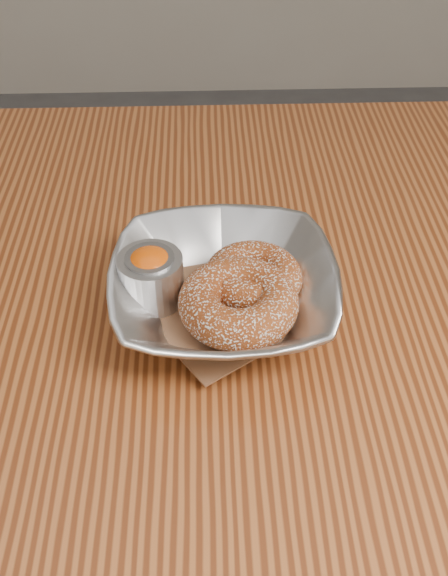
{
  "coord_description": "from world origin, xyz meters",
  "views": [
    {
      "loc": [
        0.03,
        -0.49,
        1.2
      ],
      "look_at": [
        0.04,
        -0.02,
        0.78
      ],
      "focal_mm": 42.0,
      "sensor_mm": 36.0,
      "label": 1
    }
  ],
  "objects_px": {
    "table": "(183,362)",
    "donut_back": "(253,277)",
    "donut_front": "(238,302)",
    "ramekin": "(151,276)",
    "serving_bowl": "(224,291)"
  },
  "relations": [
    {
      "from": "donut_front",
      "to": "donut_back",
      "type": "bearing_deg",
      "value": 67.02
    },
    {
      "from": "donut_back",
      "to": "donut_front",
      "type": "relative_size",
      "value": 0.85
    },
    {
      "from": "donut_front",
      "to": "ramekin",
      "type": "distance_m",
      "value": 0.09
    },
    {
      "from": "ramekin",
      "to": "serving_bowl",
      "type": "bearing_deg",
      "value": -9.27
    },
    {
      "from": "table",
      "to": "ramekin",
      "type": "relative_size",
      "value": 19.6
    },
    {
      "from": "table",
      "to": "donut_back",
      "type": "xyz_separation_m",
      "value": [
        0.07,
        -0.01,
        0.13
      ]
    },
    {
      "from": "table",
      "to": "ramekin",
      "type": "distance_m",
      "value": 0.14
    },
    {
      "from": "donut_back",
      "to": "donut_front",
      "type": "height_order",
      "value": "donut_front"
    },
    {
      "from": "serving_bowl",
      "to": "donut_front",
      "type": "bearing_deg",
      "value": -57.62
    },
    {
      "from": "donut_back",
      "to": "ramekin",
      "type": "height_order",
      "value": "ramekin"
    },
    {
      "from": "serving_bowl",
      "to": "donut_back",
      "type": "xyz_separation_m",
      "value": [
        0.03,
        0.02,
        0.0
      ]
    },
    {
      "from": "table",
      "to": "donut_back",
      "type": "relative_size",
      "value": 12.7
    },
    {
      "from": "table",
      "to": "serving_bowl",
      "type": "height_order",
      "value": "serving_bowl"
    },
    {
      "from": "donut_back",
      "to": "ramekin",
      "type": "relative_size",
      "value": 1.54
    },
    {
      "from": "serving_bowl",
      "to": "donut_front",
      "type": "height_order",
      "value": "serving_bowl"
    }
  ]
}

